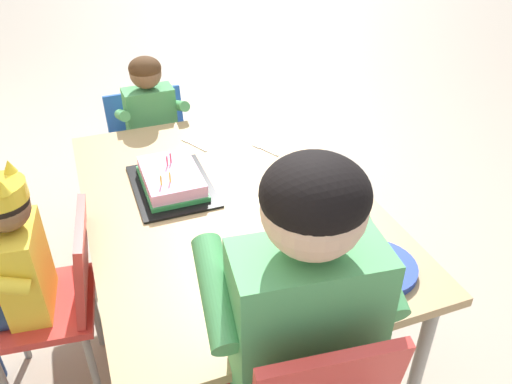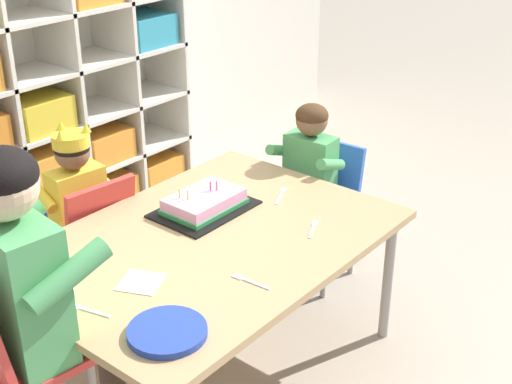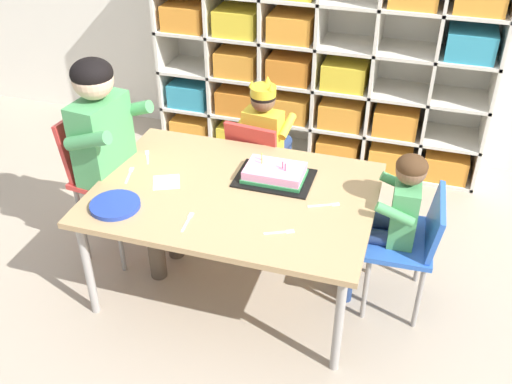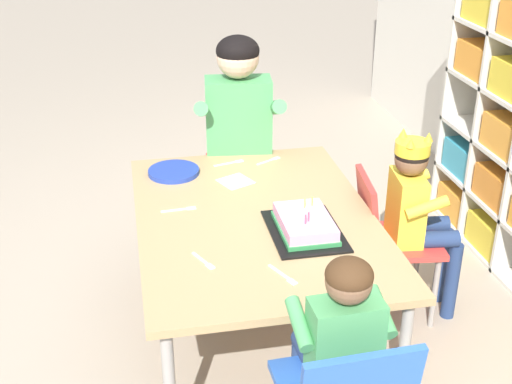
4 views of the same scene
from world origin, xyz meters
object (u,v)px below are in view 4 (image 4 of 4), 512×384
object	(u,v)px
activity_table	(256,226)
fork_scattered_mid_table	(270,160)
fork_at_table_front_edge	(284,276)
adult_helper_seated	(239,128)
guest_at_table_side	(339,336)
fork_near_cake_tray	(231,163)
classroom_chair_adult_side	(238,158)
paper_plate_stack	(174,172)
classroom_chair_blue	(388,235)
fork_beside_plate_stack	(204,262)
child_with_crown	(417,205)
fork_near_child_seat	(181,209)
birthday_cake_on_tray	(305,225)

from	to	relation	value
activity_table	fork_scattered_mid_table	xyz separation A→B (m)	(-0.52, 0.17, 0.04)
fork_at_table_front_edge	adult_helper_seated	bearing A→B (deg)	-27.53
guest_at_table_side	fork_scattered_mid_table	size ratio (longest dim) A/B	6.59
fork_near_cake_tray	classroom_chair_adult_side	bearing A→B (deg)	-123.47
paper_plate_stack	classroom_chair_blue	bearing A→B (deg)	64.64
fork_beside_plate_stack	child_with_crown	bearing A→B (deg)	-95.17
fork_near_child_seat	child_with_crown	bearing A→B (deg)	171.84
guest_at_table_side	fork_near_child_seat	world-z (taller)	guest_at_table_side
classroom_chair_blue	fork_beside_plate_stack	distance (m)	0.89
fork_at_table_front_edge	guest_at_table_side	bearing A→B (deg)	173.62
guest_at_table_side	fork_beside_plate_stack	world-z (taller)	guest_at_table_side
guest_at_table_side	child_with_crown	bearing A→B (deg)	-129.50
fork_at_table_front_edge	classroom_chair_blue	bearing A→B (deg)	-74.91
guest_at_table_side	paper_plate_stack	distance (m)	1.23
classroom_chair_adult_side	adult_helper_seated	world-z (taller)	adult_helper_seated
guest_at_table_side	fork_beside_plate_stack	distance (m)	0.55
classroom_chair_blue	fork_near_child_seat	size ratio (longest dim) A/B	4.66
classroom_chair_adult_side	birthday_cake_on_tray	distance (m)	0.89
paper_plate_stack	fork_at_table_front_edge	distance (m)	0.92
paper_plate_stack	fork_near_child_seat	distance (m)	0.34
activity_table	adult_helper_seated	distance (m)	0.64
guest_at_table_side	fork_near_child_seat	distance (m)	0.91
child_with_crown	birthday_cake_on_tray	xyz separation A→B (m)	(0.19, -0.53, 0.06)
fork_scattered_mid_table	fork_beside_plate_stack	distance (m)	0.90
classroom_chair_blue	fork_scattered_mid_table	xyz separation A→B (m)	(-0.46, -0.40, 0.18)
activity_table	fork_scattered_mid_table	world-z (taller)	fork_scattered_mid_table
fork_near_child_seat	fork_near_cake_tray	bearing A→B (deg)	-126.79
activity_table	fork_at_table_front_edge	xyz separation A→B (m)	(0.42, 0.01, 0.04)
activity_table	guest_at_table_side	xyz separation A→B (m)	(0.71, 0.11, 0.00)
activity_table	classroom_chair_blue	distance (m)	0.59
fork_scattered_mid_table	fork_near_child_seat	bearing A→B (deg)	14.36
classroom_chair_blue	paper_plate_stack	xyz separation A→B (m)	(-0.40, -0.84, 0.18)
activity_table	fork_near_cake_tray	xyz separation A→B (m)	(-0.52, -0.01, 0.04)
paper_plate_stack	birthday_cake_on_tray	bearing A→B (deg)	35.08
classroom_chair_adult_side	fork_beside_plate_stack	size ratio (longest dim) A/B	6.43
fork_scattered_mid_table	child_with_crown	bearing A→B (deg)	109.57
fork_at_table_front_edge	fork_beside_plate_stack	bearing A→B (deg)	35.20
fork_near_child_seat	fork_near_cake_tray	size ratio (longest dim) A/B	0.98
classroom_chair_adult_side	paper_plate_stack	distance (m)	0.44
activity_table	guest_at_table_side	distance (m)	0.72
fork_near_child_seat	activity_table	bearing A→B (deg)	153.30
activity_table	fork_at_table_front_edge	bearing A→B (deg)	1.40
paper_plate_stack	fork_near_cake_tray	bearing A→B (deg)	104.16
guest_at_table_side	paper_plate_stack	size ratio (longest dim) A/B	3.66
fork_scattered_mid_table	fork_near_child_seat	xyz separation A→B (m)	(0.40, -0.44, 0.00)
adult_helper_seated	fork_scattered_mid_table	bearing A→B (deg)	-33.99
child_with_crown	fork_scattered_mid_table	xyz separation A→B (m)	(-0.47, -0.51, 0.04)
fork_scattered_mid_table	fork_beside_plate_stack	size ratio (longest dim) A/B	1.00
guest_at_table_side	paper_plate_stack	bearing A→B (deg)	-74.39
classroom_chair_blue	child_with_crown	xyz separation A→B (m)	(0.01, 0.11, 0.14)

